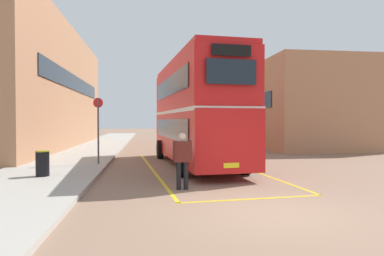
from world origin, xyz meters
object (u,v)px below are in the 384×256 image
at_px(single_deck_bus, 214,125).
at_px(bus_stop_sign, 98,124).
at_px(litter_bin, 43,163).
at_px(double_decker_bus, 195,111).
at_px(pedestrian_boarding, 182,157).

relative_size(single_deck_bus, bus_stop_sign, 3.42).
relative_size(litter_bin, bus_stop_sign, 0.30).
bearing_deg(double_decker_bus, litter_bin, -150.98).
height_order(double_decker_bus, single_deck_bus, double_decker_bus).
bearing_deg(litter_bin, single_deck_bus, 64.19).
height_order(single_deck_bus, bus_stop_sign, bus_stop_sign).
bearing_deg(double_decker_bus, pedestrian_boarding, -102.03).
bearing_deg(bus_stop_sign, single_deck_bus, 63.80).
distance_m(double_decker_bus, bus_stop_sign, 4.39).
distance_m(double_decker_bus, pedestrian_boarding, 5.77).
height_order(double_decker_bus, bus_stop_sign, double_decker_bus).
height_order(double_decker_bus, pedestrian_boarding, double_decker_bus).
height_order(pedestrian_boarding, litter_bin, pedestrian_boarding).
xyz_separation_m(double_decker_bus, litter_bin, (-5.77, -3.20, -1.93)).
bearing_deg(pedestrian_boarding, double_decker_bus, 77.97).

